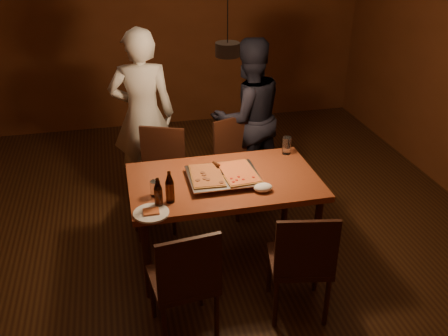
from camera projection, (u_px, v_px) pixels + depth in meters
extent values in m
plane|color=#3B2310|center=(227.00, 246.00, 4.42)|extent=(6.00, 6.00, 0.00)
plane|color=brown|center=(174.00, 20.00, 6.37)|extent=(5.00, 0.00, 5.00)
cube|color=brown|center=(224.00, 182.00, 3.97)|extent=(1.50, 0.90, 0.05)
cylinder|color=#38190F|center=(147.00, 260.00, 3.69)|extent=(0.06, 0.06, 0.70)
cylinder|color=#38190F|center=(317.00, 236.00, 3.96)|extent=(0.06, 0.06, 0.70)
cylinder|color=#38190F|center=(139.00, 208.00, 4.33)|extent=(0.06, 0.06, 0.70)
cylinder|color=#38190F|center=(286.00, 191.00, 4.60)|extent=(0.06, 0.06, 0.70)
cube|color=#38190F|center=(159.00, 182.00, 4.57)|extent=(0.55, 0.55, 0.04)
cube|color=#38190F|center=(163.00, 150.00, 4.63)|extent=(0.40, 0.19, 0.45)
cube|color=#38190F|center=(243.00, 169.00, 4.80)|extent=(0.54, 0.54, 0.04)
cube|color=#38190F|center=(232.00, 140.00, 4.83)|extent=(0.40, 0.17, 0.45)
cube|color=#38190F|center=(183.00, 280.00, 3.37)|extent=(0.47, 0.47, 0.04)
cube|color=#38190F|center=(189.00, 269.00, 3.10)|extent=(0.42, 0.08, 0.45)
cube|color=#38190F|center=(299.00, 261.00, 3.55)|extent=(0.49, 0.49, 0.04)
cube|color=#38190F|center=(307.00, 250.00, 3.27)|extent=(0.42, 0.11, 0.45)
cube|color=silver|center=(223.00, 178.00, 3.93)|extent=(0.58, 0.49, 0.05)
cube|color=maroon|center=(207.00, 175.00, 3.89)|extent=(0.27, 0.41, 0.02)
cube|color=gold|center=(239.00, 172.00, 3.94)|extent=(0.29, 0.43, 0.02)
cylinder|color=black|center=(159.00, 198.00, 3.56)|extent=(0.06, 0.06, 0.15)
cone|color=black|center=(158.00, 184.00, 3.51)|extent=(0.06, 0.06, 0.08)
cylinder|color=black|center=(170.00, 192.00, 3.62)|extent=(0.07, 0.07, 0.16)
cone|color=black|center=(169.00, 177.00, 3.56)|extent=(0.07, 0.07, 0.09)
cylinder|color=silver|center=(155.00, 188.00, 3.71)|extent=(0.08, 0.08, 0.12)
cylinder|color=silver|center=(287.00, 146.00, 4.34)|extent=(0.08, 0.08, 0.15)
cylinder|color=white|center=(151.00, 213.00, 3.50)|extent=(0.25, 0.25, 0.02)
cube|color=gold|center=(151.00, 211.00, 3.49)|extent=(0.11, 0.09, 0.01)
ellipsoid|color=white|center=(263.00, 187.00, 3.78)|extent=(0.15, 0.11, 0.06)
imported|color=silver|center=(143.00, 115.00, 4.88)|extent=(0.66, 0.46, 1.72)
imported|color=black|center=(248.00, 117.00, 5.00)|extent=(0.88, 0.75, 1.60)
cylinder|color=black|center=(228.00, 50.00, 3.62)|extent=(0.18, 0.18, 0.10)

